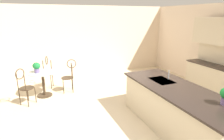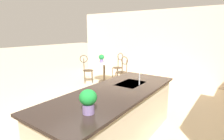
{
  "view_description": "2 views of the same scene",
  "coord_description": "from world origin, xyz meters",
  "px_view_note": "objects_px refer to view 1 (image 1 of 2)",
  "views": [
    {
      "loc": [
        3.02,
        -1.75,
        2.34
      ],
      "look_at": [
        -1.25,
        0.05,
        0.98
      ],
      "focal_mm": 30.14,
      "sensor_mm": 36.0,
      "label": 1
    },
    {
      "loc": [
        2.61,
        2.44,
        1.88
      ],
      "look_at": [
        -0.91,
        -0.05,
        0.95
      ],
      "focal_mm": 28.78,
      "sensor_mm": 36.0,
      "label": 2
    }
  ],
  "objects_px": {
    "chair_toward_desk": "(69,74)",
    "chair_near_window": "(47,71)",
    "chair_by_island": "(24,85)",
    "bistro_table": "(43,82)",
    "potted_plant_on_table": "(37,67)"
  },
  "relations": [
    {
      "from": "chair_toward_desk",
      "to": "chair_near_window",
      "type": "bearing_deg",
      "value": -138.25
    },
    {
      "from": "chair_by_island",
      "to": "chair_near_window",
      "type": "bearing_deg",
      "value": 150.44
    },
    {
      "from": "bistro_table",
      "to": "potted_plant_on_table",
      "type": "bearing_deg",
      "value": -99.19
    },
    {
      "from": "chair_near_window",
      "to": "chair_toward_desk",
      "type": "relative_size",
      "value": 1.0
    },
    {
      "from": "chair_near_window",
      "to": "chair_toward_desk",
      "type": "xyz_separation_m",
      "value": [
        0.68,
        0.6,
        0.0
      ]
    },
    {
      "from": "bistro_table",
      "to": "chair_near_window",
      "type": "xyz_separation_m",
      "value": [
        -0.72,
        0.17,
        0.13
      ]
    },
    {
      "from": "bistro_table",
      "to": "chair_near_window",
      "type": "distance_m",
      "value": 0.75
    },
    {
      "from": "bistro_table",
      "to": "chair_toward_desk",
      "type": "height_order",
      "value": "chair_toward_desk"
    },
    {
      "from": "bistro_table",
      "to": "chair_toward_desk",
      "type": "xyz_separation_m",
      "value": [
        -0.05,
        0.77,
        0.13
      ]
    },
    {
      "from": "chair_by_island",
      "to": "potted_plant_on_table",
      "type": "height_order",
      "value": "chair_by_island"
    },
    {
      "from": "chair_toward_desk",
      "to": "potted_plant_on_table",
      "type": "relative_size",
      "value": 3.47
    },
    {
      "from": "chair_near_window",
      "to": "potted_plant_on_table",
      "type": "xyz_separation_m",
      "value": [
        0.7,
        -0.31,
        0.34
      ]
    },
    {
      "from": "bistro_table",
      "to": "chair_by_island",
      "type": "distance_m",
      "value": 0.67
    },
    {
      "from": "potted_plant_on_table",
      "to": "chair_near_window",
      "type": "bearing_deg",
      "value": 156.32
    },
    {
      "from": "bistro_table",
      "to": "chair_by_island",
      "type": "height_order",
      "value": "chair_by_island"
    }
  ]
}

